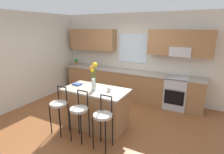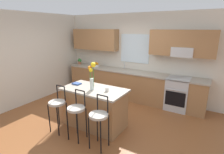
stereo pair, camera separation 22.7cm
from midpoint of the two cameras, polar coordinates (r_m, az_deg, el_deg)
The scene contains 15 objects.
ground_plane at distance 4.61m, azimuth -2.32°, elevation -13.67°, with size 14.00×14.00×0.00m, color brown.
wall_left at distance 6.08m, azimuth -21.54°, elevation 6.00°, with size 0.12×4.60×2.70m, color beige.
back_wall_assembly at distance 5.81m, azimuth 8.65°, elevation 8.09°, with size 5.60×0.50×2.70m.
counter_run at distance 5.80m, azimuth 6.86°, elevation -2.45°, with size 4.56×0.64×0.92m.
sink_faucet at distance 5.89m, azimuth 5.13°, elevation 3.87°, with size 0.02×0.13×0.23m.
oven_range at distance 5.38m, azimuth 21.46°, elevation -4.98°, with size 0.60×0.64×0.92m.
kitchen_island at distance 4.19m, azimuth -4.06°, elevation -9.71°, with size 1.47×0.78×0.92m.
bar_stool_near at distance 4.04m, azimuth -15.60°, elevation -8.61°, with size 0.36×0.36×1.04m.
bar_stool_middle at distance 3.69m, azimuth -9.58°, elevation -10.64°, with size 0.36×0.36×1.04m.
bar_stool_far at distance 3.39m, azimuth -2.29°, elevation -12.91°, with size 0.36×0.36×1.04m.
flower_vase at distance 3.85m, azimuth -4.78°, elevation 1.20°, with size 0.18×0.16×0.62m.
mug_ceramic at distance 3.84m, azimuth 0.07°, elevation -4.00°, with size 0.08×0.08×0.09m, color silver.
cookbook at distance 4.38m, azimuth -9.83°, elevation -2.14°, with size 0.20×0.15×0.03m, color navy.
fruit_bowl_oranges at distance 6.31m, azimuth -4.03°, elevation 3.87°, with size 0.24×0.24×0.16m.
potted_plant_small at distance 6.75m, azimuth -9.42°, elevation 5.11°, with size 0.18×0.12×0.22m.
Camera 2 is at (2.32, -3.29, 2.26)m, focal length 28.43 mm.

